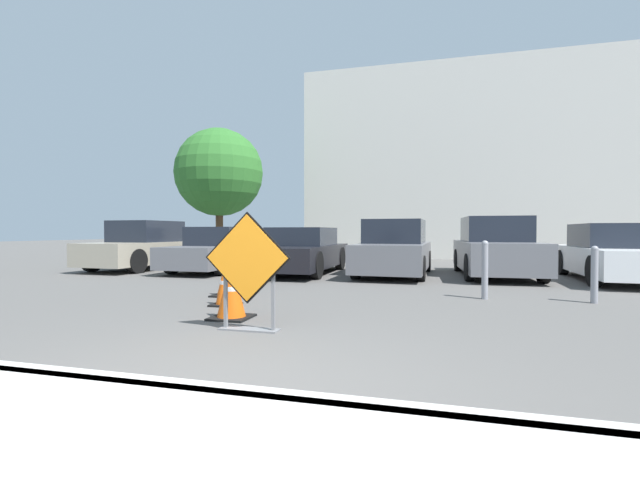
{
  "coord_description": "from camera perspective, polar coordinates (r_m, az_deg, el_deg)",
  "views": [
    {
      "loc": [
        1.5,
        -2.62,
        1.21
      ],
      "look_at": [
        -0.89,
        6.42,
        1.02
      ],
      "focal_mm": 24.0,
      "sensor_mm": 36.0,
      "label": 1
    }
  ],
  "objects": [
    {
      "name": "ground_plane",
      "position": [
        12.77,
        8.04,
        -4.28
      ],
      "size": [
        96.0,
        96.0,
        0.0
      ],
      "primitive_type": "plane",
      "color": "#565451"
    },
    {
      "name": "curb_lip",
      "position": [
        3.23,
        -14.83,
        -19.54
      ],
      "size": [
        27.92,
        0.2,
        0.14
      ],
      "color": "beige",
      "rests_on": "ground_plane"
    },
    {
      "name": "road_closed_sign",
      "position": [
        5.24,
        -9.65,
        -3.63
      ],
      "size": [
        1.11,
        0.2,
        1.44
      ],
      "color": "black",
      "rests_on": "ground_plane"
    },
    {
      "name": "traffic_cone_nearest",
      "position": [
        6.08,
        -11.74,
        -6.47
      ],
      "size": [
        0.53,
        0.53,
        0.83
      ],
      "color": "black",
      "rests_on": "ground_plane"
    },
    {
      "name": "traffic_cone_second",
      "position": [
        7.16,
        -12.49,
        -5.63
      ],
      "size": [
        0.43,
        0.43,
        0.75
      ],
      "color": "black",
      "rests_on": "ground_plane"
    },
    {
      "name": "traffic_cone_third",
      "position": [
        8.18,
        -12.21,
        -4.54
      ],
      "size": [
        0.52,
        0.52,
        0.82
      ],
      "color": "black",
      "rests_on": "ground_plane"
    },
    {
      "name": "parked_car_nearest",
      "position": [
        14.85,
        -22.29,
        -0.86
      ],
      "size": [
        1.95,
        4.27,
        1.54
      ],
      "rotation": [
        0.0,
        0.0,
        3.1
      ],
      "color": "#A39984",
      "rests_on": "ground_plane"
    },
    {
      "name": "parked_car_second",
      "position": [
        13.53,
        -13.01,
        -1.35
      ],
      "size": [
        1.82,
        4.49,
        1.34
      ],
      "rotation": [
        0.0,
        0.0,
        3.13
      ],
      "color": "slate",
      "rests_on": "ground_plane"
    },
    {
      "name": "parked_car_third",
      "position": [
        12.37,
        -2.45,
        -1.53
      ],
      "size": [
        1.88,
        4.52,
        1.32
      ],
      "rotation": [
        0.0,
        0.0,
        3.14
      ],
      "color": "black",
      "rests_on": "ground_plane"
    },
    {
      "name": "parked_car_fourth",
      "position": [
        12.0,
        9.92,
        -1.31
      ],
      "size": [
        1.94,
        4.3,
        1.53
      ],
      "rotation": [
        0.0,
        0.0,
        3.1
      ],
      "color": "slate",
      "rests_on": "ground_plane"
    },
    {
      "name": "parked_car_fifth",
      "position": [
        12.4,
        22.32,
        -1.14
      ],
      "size": [
        1.98,
        4.38,
        1.6
      ],
      "rotation": [
        0.0,
        0.0,
        3.18
      ],
      "color": "slate",
      "rests_on": "ground_plane"
    },
    {
      "name": "parked_car_sixth",
      "position": [
        12.61,
        34.61,
        -1.58
      ],
      "size": [
        1.96,
        4.49,
        1.4
      ],
      "rotation": [
        0.0,
        0.0,
        3.1
      ],
      "color": "white",
      "rests_on": "ground_plane"
    },
    {
      "name": "bollard_nearest",
      "position": [
        8.17,
        21.12,
        -3.53
      ],
      "size": [
        0.12,
        0.12,
        1.05
      ],
      "color": "gray",
      "rests_on": "ground_plane"
    },
    {
      "name": "bollard_second",
      "position": [
        8.53,
        32.75,
        -3.71
      ],
      "size": [
        0.12,
        0.12,
        0.97
      ],
      "color": "gray",
      "rests_on": "ground_plane"
    },
    {
      "name": "building_facade_backdrop",
      "position": [
        21.92,
        20.1,
        9.17
      ],
      "size": [
        15.59,
        5.0,
        8.57
      ],
      "color": "beige",
      "rests_on": "ground_plane"
    },
    {
      "name": "street_tree_behind_lot",
      "position": [
        19.28,
        -13.3,
        8.72
      ],
      "size": [
        3.79,
        3.79,
        5.66
      ],
      "color": "#513823",
      "rests_on": "ground_plane"
    }
  ]
}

